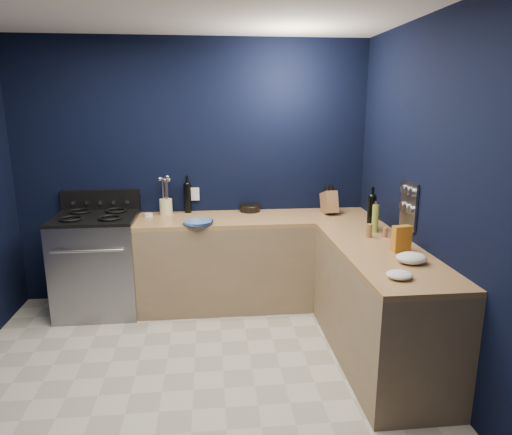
{
  "coord_description": "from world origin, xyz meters",
  "views": [
    {
      "loc": [
        0.15,
        -2.9,
        1.96
      ],
      "look_at": [
        0.55,
        1.0,
        1.0
      ],
      "focal_mm": 32.3,
      "sensor_mm": 36.0,
      "label": 1
    }
  ],
  "objects": [
    {
      "name": "floor",
      "position": [
        0.0,
        0.0,
        -0.01
      ],
      "size": [
        3.5,
        3.5,
        0.02
      ],
      "primitive_type": "cube",
      "color": "#B9B4A2",
      "rests_on": "ground"
    },
    {
      "name": "wall_back",
      "position": [
        0.0,
        1.76,
        1.3
      ],
      "size": [
        3.5,
        0.02,
        2.6
      ],
      "primitive_type": "cube",
      "color": "black",
      "rests_on": "ground"
    },
    {
      "name": "wall_right",
      "position": [
        1.76,
        0.0,
        1.3
      ],
      "size": [
        0.02,
        3.5,
        2.6
      ],
      "primitive_type": "cube",
      "color": "black",
      "rests_on": "ground"
    },
    {
      "name": "wall_front",
      "position": [
        0.0,
        -1.76,
        1.3
      ],
      "size": [
        3.5,
        0.02,
        2.6
      ],
      "primitive_type": "cube",
      "color": "black",
      "rests_on": "ground"
    },
    {
      "name": "cab_back",
      "position": [
        0.6,
        1.44,
        0.43
      ],
      "size": [
        2.3,
        0.63,
        0.86
      ],
      "primitive_type": "cube",
      "color": "#866D4E",
      "rests_on": "floor"
    },
    {
      "name": "top_back",
      "position": [
        0.6,
        1.44,
        0.88
      ],
      "size": [
        2.3,
        0.63,
        0.04
      ],
      "primitive_type": "cube",
      "color": "brown",
      "rests_on": "cab_back"
    },
    {
      "name": "cab_right",
      "position": [
        1.44,
        0.29,
        0.43
      ],
      "size": [
        0.63,
        1.67,
        0.86
      ],
      "primitive_type": "cube",
      "color": "#866D4E",
      "rests_on": "floor"
    },
    {
      "name": "top_right",
      "position": [
        1.44,
        0.29,
        0.88
      ],
      "size": [
        0.63,
        1.67,
        0.04
      ],
      "primitive_type": "cube",
      "color": "brown",
      "rests_on": "cab_right"
    },
    {
      "name": "gas_range",
      "position": [
        -0.93,
        1.42,
        0.46
      ],
      "size": [
        0.76,
        0.66,
        0.92
      ],
      "primitive_type": "cube",
      "color": "gray",
      "rests_on": "floor"
    },
    {
      "name": "oven_door",
      "position": [
        -0.93,
        1.1,
        0.45
      ],
      "size": [
        0.59,
        0.02,
        0.42
      ],
      "primitive_type": "cube",
      "color": "black",
      "rests_on": "gas_range"
    },
    {
      "name": "cooktop",
      "position": [
        -0.93,
        1.42,
        0.94
      ],
      "size": [
        0.76,
        0.66,
        0.03
      ],
      "primitive_type": "cube",
      "color": "black",
      "rests_on": "gas_range"
    },
    {
      "name": "backguard",
      "position": [
        -0.93,
        1.72,
        1.04
      ],
      "size": [
        0.76,
        0.06,
        0.2
      ],
      "primitive_type": "cube",
      "color": "black",
      "rests_on": "gas_range"
    },
    {
      "name": "spice_panel",
      "position": [
        1.74,
        0.55,
        1.18
      ],
      "size": [
        0.02,
        0.28,
        0.38
      ],
      "primitive_type": "cube",
      "color": "gray",
      "rests_on": "wall_right"
    },
    {
      "name": "wall_outlet",
      "position": [
        0.0,
        1.74,
        1.08
      ],
      "size": [
        0.09,
        0.02,
        0.13
      ],
      "primitive_type": "cube",
      "color": "white",
      "rests_on": "wall_back"
    },
    {
      "name": "plate_stack",
      "position": [
        0.04,
        1.2,
        0.92
      ],
      "size": [
        0.28,
        0.28,
        0.03
      ],
      "primitive_type": "cylinder",
      "rotation": [
        0.0,
        0.0,
        0.08
      ],
      "color": "#385BA9",
      "rests_on": "top_back"
    },
    {
      "name": "ramekin",
      "position": [
        -0.45,
        1.55,
        0.92
      ],
      "size": [
        0.09,
        0.09,
        0.03
      ],
      "primitive_type": "cylinder",
      "rotation": [
        0.0,
        0.0,
        0.04
      ],
      "color": "white",
      "rests_on": "top_back"
    },
    {
      "name": "utensil_crock",
      "position": [
        -0.29,
        1.63,
        0.98
      ],
      "size": [
        0.16,
        0.16,
        0.16
      ],
      "primitive_type": "cylinder",
      "rotation": [
        0.0,
        0.0,
        0.43
      ],
      "color": "#F7E2BF",
      "rests_on": "top_back"
    },
    {
      "name": "wine_bottle_back",
      "position": [
        -0.07,
        1.69,
        1.05
      ],
      "size": [
        0.09,
        0.09,
        0.3
      ],
      "primitive_type": "cylinder",
      "rotation": [
        0.0,
        0.0,
        -0.36
      ],
      "color": "black",
      "rests_on": "top_back"
    },
    {
      "name": "lemon_basket",
      "position": [
        0.56,
        1.67,
        0.94
      ],
      "size": [
        0.22,
        0.22,
        0.08
      ],
      "primitive_type": "cylinder",
      "rotation": [
        0.0,
        0.0,
        0.08
      ],
      "color": "black",
      "rests_on": "top_back"
    },
    {
      "name": "knife_block",
      "position": [
        1.34,
        1.5,
        1.01
      ],
      "size": [
        0.14,
        0.27,
        0.27
      ],
      "primitive_type": "cube",
      "rotation": [
        -0.31,
        0.0,
        0.1
      ],
      "color": "brown",
      "rests_on": "top_back"
    },
    {
      "name": "wine_bottle_right",
      "position": [
        1.55,
        0.87,
        1.05
      ],
      "size": [
        0.08,
        0.08,
        0.29
      ],
      "primitive_type": "cylinder",
      "rotation": [
        0.0,
        0.0,
        0.05
      ],
      "color": "black",
      "rests_on": "top_right"
    },
    {
      "name": "oil_bottle",
      "position": [
        1.55,
        0.78,
        1.02
      ],
      "size": [
        0.06,
        0.06,
        0.24
      ],
      "primitive_type": "cylinder",
      "rotation": [
        0.0,
        0.0,
        -0.06
      ],
      "color": "#87A339",
      "rests_on": "top_right"
    },
    {
      "name": "spice_jar_near",
      "position": [
        1.45,
        0.64,
        0.96
      ],
      "size": [
        0.05,
        0.05,
        0.11
      ],
      "primitive_type": "cylinder",
      "rotation": [
        0.0,
        0.0,
        -0.07
      ],
      "color": "olive",
      "rests_on": "top_right"
    },
    {
      "name": "spice_jar_far",
      "position": [
        1.58,
        0.63,
        0.94
      ],
      "size": [
        0.05,
        0.05,
        0.08
      ],
      "primitive_type": "cylinder",
      "rotation": [
        0.0,
        0.0,
        -0.43
      ],
      "color": "olive",
      "rests_on": "top_right"
    },
    {
      "name": "crouton_bag",
      "position": [
        1.55,
        0.23,
        1.0
      ],
      "size": [
        0.14,
        0.08,
        0.2
      ],
      "primitive_type": "cube",
      "rotation": [
        0.0,
        0.0,
        0.17
      ],
      "color": "#BA3815",
      "rests_on": "top_right"
    },
    {
      "name": "towel_front",
      "position": [
        1.52,
        -0.02,
        0.94
      ],
      "size": [
        0.22,
        0.19,
        0.07
      ],
      "primitive_type": "ellipsoid",
      "rotation": [
        0.0,
        0.0,
        0.04
      ],
      "color": "white",
      "rests_on": "top_right"
    },
    {
      "name": "towel_end",
      "position": [
        1.32,
        -0.29,
        0.92
      ],
      "size": [
        0.19,
        0.17,
        0.05
      ],
      "primitive_type": "ellipsoid",
      "rotation": [
        0.0,
        0.0,
        0.15
      ],
      "color": "white",
      "rests_on": "top_right"
    }
  ]
}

